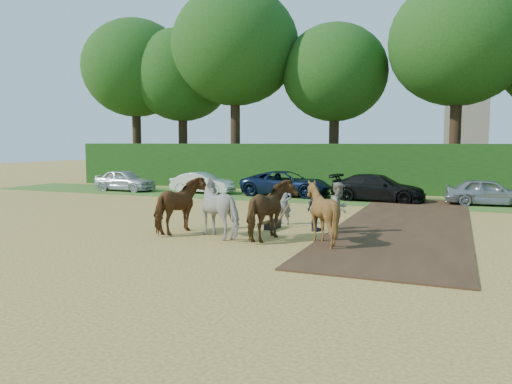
# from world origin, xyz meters

# --- Properties ---
(ground) EXTENTS (120.00, 120.00, 0.00)m
(ground) POSITION_xyz_m (0.00, 0.00, 0.00)
(ground) COLOR gold
(ground) RESTS_ON ground
(earth_strip) EXTENTS (4.50, 17.00, 0.05)m
(earth_strip) POSITION_xyz_m (1.50, 7.00, 0.03)
(earth_strip) COLOR #472D1C
(earth_strip) RESTS_ON ground
(grass_verge) EXTENTS (50.00, 5.00, 0.03)m
(grass_verge) POSITION_xyz_m (0.00, 14.00, 0.01)
(grass_verge) COLOR #38601E
(grass_verge) RESTS_ON ground
(hedgerow) EXTENTS (46.00, 1.60, 3.00)m
(hedgerow) POSITION_xyz_m (0.00, 18.50, 1.50)
(hedgerow) COLOR #14380F
(hedgerow) RESTS_ON ground
(spectator_near) EXTENTS (0.89, 1.01, 1.75)m
(spectator_near) POSITION_xyz_m (-0.39, 3.80, 0.88)
(spectator_near) COLOR #B2AA8B
(spectator_near) RESTS_ON ground
(spectator_far) EXTENTS (0.61, 0.97, 1.54)m
(spectator_far) POSITION_xyz_m (-1.29, 4.12, 0.77)
(spectator_far) COLOR #262A32
(spectator_far) RESTS_ON ground
(plough_team) EXTENTS (6.31, 4.42, 1.90)m
(plough_team) POSITION_xyz_m (-2.95, 2.11, 0.94)
(plough_team) COLOR brown
(plough_team) RESTS_ON ground
(parked_cars) EXTENTS (36.46, 3.15, 1.44)m
(parked_cars) POSITION_xyz_m (0.83, 14.12, 0.70)
(parked_cars) COLOR silver
(parked_cars) RESTS_ON ground
(treeline) EXTENTS (48.70, 10.60, 14.21)m
(treeline) POSITION_xyz_m (-1.69, 21.69, 8.97)
(treeline) COLOR #382616
(treeline) RESTS_ON ground
(church) EXTENTS (5.20, 5.20, 27.00)m
(church) POSITION_xyz_m (4.00, 55.00, 13.73)
(church) COLOR slate
(church) RESTS_ON ground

